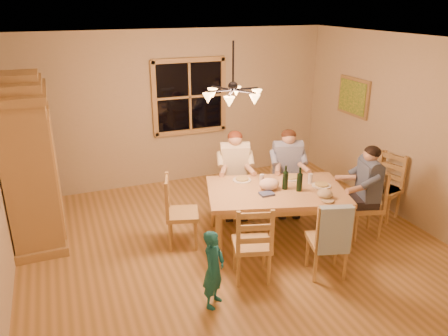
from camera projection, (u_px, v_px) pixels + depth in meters
name	position (u px, v px, depth m)	size (l,w,h in m)	color
floor	(232.00, 244.00, 6.01)	(5.50, 5.50, 0.00)	olive
ceiling	(233.00, 40.00, 5.04)	(5.50, 5.00, 0.02)	white
wall_back	(178.00, 108.00, 7.70)	(5.50, 0.02, 2.70)	#C2B089
wall_right	(404.00, 129.00, 6.46)	(0.02, 5.00, 2.70)	#C2B089
window	(190.00, 97.00, 7.66)	(1.30, 0.06, 1.30)	black
painting	(353.00, 97.00, 7.40)	(0.06, 0.78, 0.64)	olive
chandelier	(233.00, 94.00, 5.26)	(0.77, 0.68, 0.71)	black
armoire	(31.00, 166.00, 5.84)	(0.66, 1.40, 2.30)	olive
dining_table	(276.00, 196.00, 5.89)	(2.06, 1.57, 0.76)	tan
chair_far_left	(235.00, 195.00, 6.78)	(0.54, 0.52, 0.99)	tan
chair_far_right	(286.00, 193.00, 6.85)	(0.54, 0.52, 0.99)	tan
chair_near_left	(252.00, 255.00, 5.18)	(0.54, 0.52, 0.99)	tan
chair_near_right	(326.00, 251.00, 5.26)	(0.54, 0.52, 0.99)	tan
chair_end_left	(183.00, 224.00, 5.91)	(0.52, 0.54, 0.99)	tan
chair_end_right	(363.00, 216.00, 6.14)	(0.52, 0.54, 0.99)	tan
adult_woman	(235.00, 163.00, 6.59)	(0.48, 0.51, 0.87)	beige
adult_plaid_man	(288.00, 161.00, 6.66)	(0.48, 0.51, 0.87)	#314887
adult_slate_man	(368.00, 180.00, 5.94)	(0.51, 0.48, 0.87)	#475572
towel	(335.00, 230.00, 4.94)	(0.38, 0.10, 0.58)	#97B8CD
wine_bottle_a	(285.00, 178.00, 5.82)	(0.08, 0.08, 0.33)	black
wine_bottle_b	(300.00, 179.00, 5.76)	(0.08, 0.08, 0.33)	black
plate_woman	(242.00, 180.00, 6.14)	(0.26, 0.26, 0.02)	white
plate_plaid	(291.00, 178.00, 6.21)	(0.26, 0.26, 0.02)	white
plate_slate	(321.00, 186.00, 5.95)	(0.26, 0.26, 0.02)	white
wine_glass_a	(262.00, 179.00, 6.01)	(0.06, 0.06, 0.14)	silver
wine_glass_b	(310.00, 178.00, 6.04)	(0.06, 0.06, 0.14)	silver
cap	(325.00, 194.00, 5.59)	(0.20, 0.20, 0.11)	tan
napkin	(267.00, 194.00, 5.69)	(0.18, 0.14, 0.03)	#45517F
cloth_bundle	(269.00, 184.00, 5.84)	(0.28, 0.22, 0.15)	beige
child	(214.00, 269.00, 4.66)	(0.33, 0.22, 0.90)	#196370
chair_spare_front	(381.00, 198.00, 6.68)	(0.49, 0.51, 0.99)	tan
chair_spare_back	(382.00, 199.00, 6.66)	(0.56, 0.57, 0.99)	tan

